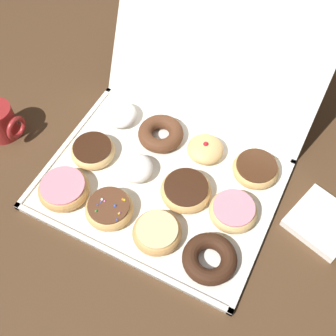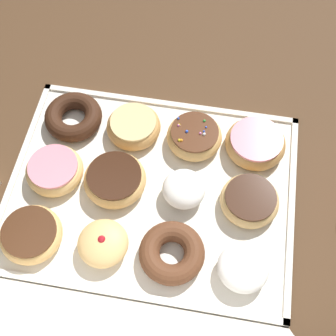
{
  "view_description": "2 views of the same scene",
  "coord_description": "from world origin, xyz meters",
  "px_view_note": "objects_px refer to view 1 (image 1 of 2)",
  "views": [
    {
      "loc": [
        0.26,
        -0.48,
        0.9
      ],
      "look_at": [
        0.01,
        0.03,
        0.04
      ],
      "focal_mm": 46.06,
      "sensor_mm": 36.0,
      "label": 1
    },
    {
      "loc": [
        -0.1,
        0.37,
        0.8
      ],
      "look_at": [
        -0.03,
        -0.03,
        0.05
      ],
      "focal_mm": 48.56,
      "sensor_mm": 36.0,
      "label": 2
    }
  ],
  "objects_px": {
    "chocolate_cake_ring_donut_3": "(210,259)",
    "pink_frosted_donut_7": "(234,210)",
    "pink_frosted_donut_0": "(64,189)",
    "napkin_stack": "(322,222)",
    "donut_box": "(160,184)",
    "coffee_mug": "(0,121)",
    "chocolate_frosted_donut_4": "(92,152)",
    "chocolate_frosted_donut_6": "(185,192)",
    "powdered_filled_donut_5": "(137,167)",
    "jelly_filled_donut_10": "(205,149)",
    "chocolate_frosted_donut_11": "(256,169)",
    "powdered_filled_donut_8": "(120,114)",
    "glazed_ring_donut_2": "(157,232)",
    "chocolate_cake_ring_donut_9": "(161,134)",
    "sprinkle_donut_1": "(109,208)"
  },
  "relations": [
    {
      "from": "chocolate_cake_ring_donut_3",
      "to": "pink_frosted_donut_7",
      "type": "distance_m",
      "value": 0.13
    },
    {
      "from": "pink_frosted_donut_0",
      "to": "napkin_stack",
      "type": "distance_m",
      "value": 0.6
    },
    {
      "from": "donut_box",
      "to": "coffee_mug",
      "type": "height_order",
      "value": "coffee_mug"
    },
    {
      "from": "chocolate_frosted_donut_4",
      "to": "chocolate_frosted_donut_6",
      "type": "height_order",
      "value": "chocolate_frosted_donut_6"
    },
    {
      "from": "donut_box",
      "to": "chocolate_frosted_donut_6",
      "type": "bearing_deg",
      "value": -3.43
    },
    {
      "from": "donut_box",
      "to": "powdered_filled_donut_5",
      "type": "relative_size",
      "value": 6.72
    },
    {
      "from": "chocolate_frosted_donut_6",
      "to": "jelly_filled_donut_10",
      "type": "distance_m",
      "value": 0.13
    },
    {
      "from": "chocolate_frosted_donut_11",
      "to": "chocolate_cake_ring_donut_3",
      "type": "bearing_deg",
      "value": -91.54
    },
    {
      "from": "napkin_stack",
      "to": "chocolate_frosted_donut_6",
      "type": "bearing_deg",
      "value": -165.4
    },
    {
      "from": "chocolate_frosted_donut_6",
      "to": "chocolate_frosted_donut_11",
      "type": "distance_m",
      "value": 0.18
    },
    {
      "from": "chocolate_cake_ring_donut_3",
      "to": "powdered_filled_donut_8",
      "type": "xyz_separation_m",
      "value": [
        -0.37,
        0.26,
        0.0
      ]
    },
    {
      "from": "powdered_filled_donut_8",
      "to": "pink_frosted_donut_0",
      "type": "bearing_deg",
      "value": -90.34
    },
    {
      "from": "chocolate_cake_ring_donut_3",
      "to": "coffee_mug",
      "type": "xyz_separation_m",
      "value": [
        -0.62,
        0.09,
        0.02
      ]
    },
    {
      "from": "donut_box",
      "to": "glazed_ring_donut_2",
      "type": "relative_size",
      "value": 4.96
    },
    {
      "from": "chocolate_frosted_donut_11",
      "to": "chocolate_cake_ring_donut_9",
      "type": "bearing_deg",
      "value": -178.1
    },
    {
      "from": "sprinkle_donut_1",
      "to": "coffee_mug",
      "type": "relative_size",
      "value": 1.08
    },
    {
      "from": "chocolate_frosted_donut_4",
      "to": "coffee_mug",
      "type": "distance_m",
      "value": 0.25
    },
    {
      "from": "donut_box",
      "to": "sprinkle_donut_1",
      "type": "relative_size",
      "value": 4.92
    },
    {
      "from": "pink_frosted_donut_0",
      "to": "chocolate_frosted_donut_4",
      "type": "height_order",
      "value": "pink_frosted_donut_0"
    },
    {
      "from": "glazed_ring_donut_2",
      "to": "napkin_stack",
      "type": "relative_size",
      "value": 0.81
    },
    {
      "from": "glazed_ring_donut_2",
      "to": "napkin_stack",
      "type": "height_order",
      "value": "glazed_ring_donut_2"
    },
    {
      "from": "chocolate_frosted_donut_6",
      "to": "donut_box",
      "type": "bearing_deg",
      "value": 176.57
    },
    {
      "from": "powdered_filled_donut_5",
      "to": "napkin_stack",
      "type": "distance_m",
      "value": 0.45
    },
    {
      "from": "jelly_filled_donut_10",
      "to": "chocolate_frosted_donut_4",
      "type": "bearing_deg",
      "value": -152.16
    },
    {
      "from": "powdered_filled_donut_5",
      "to": "glazed_ring_donut_2",
      "type": "bearing_deg",
      "value": -46.37
    },
    {
      "from": "sprinkle_donut_1",
      "to": "glazed_ring_donut_2",
      "type": "height_order",
      "value": "sprinkle_donut_1"
    },
    {
      "from": "pink_frosted_donut_0",
      "to": "napkin_stack",
      "type": "bearing_deg",
      "value": 19.62
    },
    {
      "from": "sprinkle_donut_1",
      "to": "pink_frosted_donut_7",
      "type": "height_order",
      "value": "sprinkle_donut_1"
    },
    {
      "from": "powdered_filled_donut_5",
      "to": "powdered_filled_donut_8",
      "type": "xyz_separation_m",
      "value": [
        -0.12,
        0.13,
        -0.0
      ]
    },
    {
      "from": "coffee_mug",
      "to": "napkin_stack",
      "type": "xyz_separation_m",
      "value": [
        0.82,
        0.12,
        -0.04
      ]
    },
    {
      "from": "powdered_filled_donut_8",
      "to": "pink_frosted_donut_7",
      "type": "bearing_deg",
      "value": -18.84
    },
    {
      "from": "chocolate_frosted_donut_11",
      "to": "napkin_stack",
      "type": "relative_size",
      "value": 0.83
    },
    {
      "from": "pink_frosted_donut_7",
      "to": "jelly_filled_donut_10",
      "type": "distance_m",
      "value": 0.18
    },
    {
      "from": "jelly_filled_donut_10",
      "to": "sprinkle_donut_1",
      "type": "bearing_deg",
      "value": -117.01
    },
    {
      "from": "donut_box",
      "to": "chocolate_cake_ring_donut_9",
      "type": "xyz_separation_m",
      "value": [
        -0.06,
        0.12,
        0.02
      ]
    },
    {
      "from": "glazed_ring_donut_2",
      "to": "jelly_filled_donut_10",
      "type": "bearing_deg",
      "value": 89.44
    },
    {
      "from": "chocolate_frosted_donut_4",
      "to": "coffee_mug",
      "type": "xyz_separation_m",
      "value": [
        -0.25,
        -0.04,
        0.02
      ]
    },
    {
      "from": "powdered_filled_donut_5",
      "to": "powdered_filled_donut_8",
      "type": "height_order",
      "value": "powdered_filled_donut_5"
    },
    {
      "from": "chocolate_frosted_donut_4",
      "to": "pink_frosted_donut_7",
      "type": "xyz_separation_m",
      "value": [
        0.38,
        0.01,
        0.0
      ]
    },
    {
      "from": "chocolate_cake_ring_donut_9",
      "to": "napkin_stack",
      "type": "height_order",
      "value": "chocolate_cake_ring_donut_9"
    },
    {
      "from": "chocolate_frosted_donut_11",
      "to": "chocolate_frosted_donut_6",
      "type": "bearing_deg",
      "value": -132.32
    },
    {
      "from": "pink_frosted_donut_0",
      "to": "powdered_filled_donut_8",
      "type": "relative_size",
      "value": 1.34
    },
    {
      "from": "chocolate_frosted_donut_4",
      "to": "chocolate_frosted_donut_11",
      "type": "relative_size",
      "value": 0.98
    },
    {
      "from": "jelly_filled_donut_10",
      "to": "powdered_filled_donut_5",
      "type": "bearing_deg",
      "value": -135.06
    },
    {
      "from": "pink_frosted_donut_0",
      "to": "coffee_mug",
      "type": "relative_size",
      "value": 1.17
    },
    {
      "from": "chocolate_cake_ring_donut_9",
      "to": "chocolate_frosted_donut_11",
      "type": "xyz_separation_m",
      "value": [
        0.25,
        0.01,
        0.0
      ]
    },
    {
      "from": "chocolate_cake_ring_donut_3",
      "to": "chocolate_frosted_donut_11",
      "type": "xyz_separation_m",
      "value": [
        0.01,
        0.26,
        0.0
      ]
    },
    {
      "from": "napkin_stack",
      "to": "coffee_mug",
      "type": "bearing_deg",
      "value": -171.88
    },
    {
      "from": "pink_frosted_donut_0",
      "to": "chocolate_cake_ring_donut_3",
      "type": "distance_m",
      "value": 0.37
    },
    {
      "from": "chocolate_cake_ring_donut_3",
      "to": "coffee_mug",
      "type": "distance_m",
      "value": 0.63
    }
  ]
}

